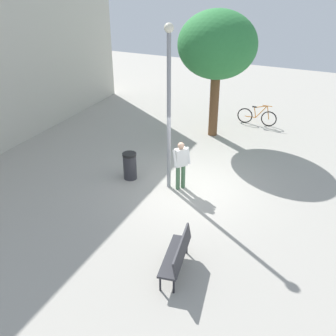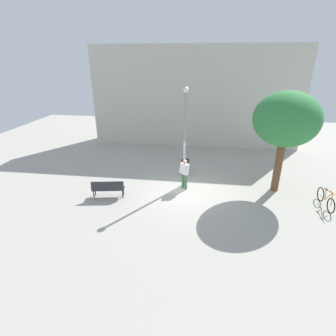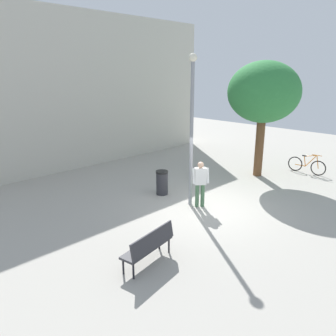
{
  "view_description": "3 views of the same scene",
  "coord_description": "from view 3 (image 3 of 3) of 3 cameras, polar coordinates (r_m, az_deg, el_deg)",
  "views": [
    {
      "loc": [
        -10.79,
        -4.07,
        6.85
      ],
      "look_at": [
        -0.53,
        0.56,
        0.89
      ],
      "focal_mm": 42.62,
      "sensor_mm": 36.0,
      "label": 1
    },
    {
      "loc": [
        0.67,
        -12.42,
        6.55
      ],
      "look_at": [
        -1.13,
        1.05,
        0.83
      ],
      "focal_mm": 28.1,
      "sensor_mm": 36.0,
      "label": 2
    },
    {
      "loc": [
        -8.69,
        -6.7,
        4.69
      ],
      "look_at": [
        -0.68,
        1.36,
        1.34
      ],
      "focal_mm": 35.14,
      "sensor_mm": 36.0,
      "label": 3
    }
  ],
  "objects": [
    {
      "name": "ground_plane",
      "position": [
        11.94,
        6.97,
        -6.83
      ],
      "size": [
        36.0,
        36.0,
        0.0
      ],
      "primitive_type": "plane",
      "color": "#A8A399"
    },
    {
      "name": "building_facade",
      "position": [
        17.73,
        -15.81,
        12.76
      ],
      "size": [
        15.91,
        2.0,
        7.49
      ],
      "primitive_type": "cube",
      "color": "beige",
      "rests_on": "ground_plane"
    },
    {
      "name": "lamppost",
      "position": [
        11.36,
        4.13,
        8.16
      ],
      "size": [
        0.28,
        0.28,
        5.26
      ],
      "color": "gray",
      "rests_on": "ground_plane"
    },
    {
      "name": "person_by_lamppost",
      "position": [
        11.66,
        5.62,
        -2.29
      ],
      "size": [
        0.61,
        0.54,
        1.67
      ],
      "color": "#47704C",
      "rests_on": "ground_plane"
    },
    {
      "name": "park_bench",
      "position": [
        8.41,
        -3.19,
        -13.1
      ],
      "size": [
        1.66,
        0.74,
        0.92
      ],
      "color": "#2D2D33",
      "rests_on": "ground_plane"
    },
    {
      "name": "plaza_tree",
      "position": [
        15.33,
        16.26,
        12.4
      ],
      "size": [
        3.15,
        3.15,
        5.16
      ],
      "color": "brown",
      "rests_on": "ground_plane"
    },
    {
      "name": "bicycle_orange",
      "position": [
        17.0,
        22.92,
        0.43
      ],
      "size": [
        0.09,
        1.81,
        0.97
      ],
      "color": "black",
      "rests_on": "ground_plane"
    },
    {
      "name": "trash_bin",
      "position": [
        12.95,
        -1.05,
        -2.53
      ],
      "size": [
        0.48,
        0.48,
        0.96
      ],
      "color": "#2D2D33",
      "rests_on": "ground_plane"
    }
  ]
}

